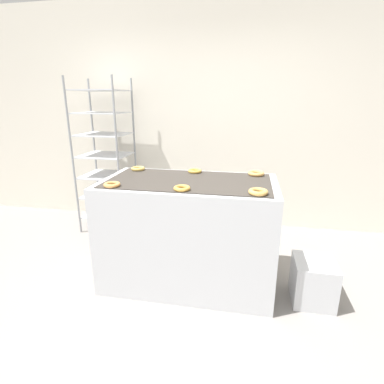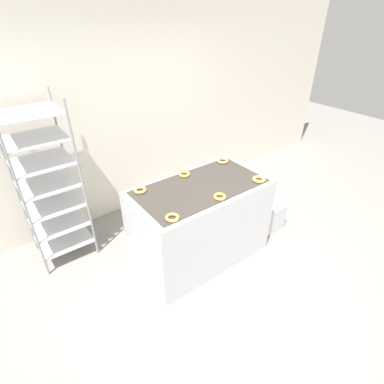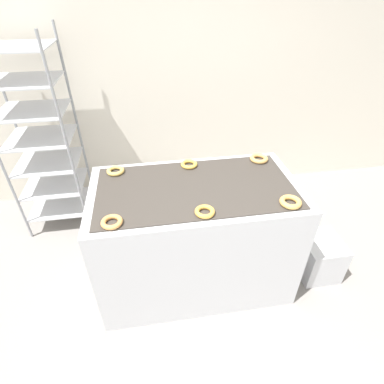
{
  "view_description": "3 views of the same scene",
  "coord_description": "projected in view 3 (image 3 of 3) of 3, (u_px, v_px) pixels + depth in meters",
  "views": [
    {
      "loc": [
        0.49,
        -1.75,
        1.61
      ],
      "look_at": [
        0.0,
        0.81,
        0.81
      ],
      "focal_mm": 28.0,
      "sensor_mm": 36.0,
      "label": 1
    },
    {
      "loc": [
        -1.69,
        -1.45,
        2.56
      ],
      "look_at": [
        0.0,
        0.81,
        0.81
      ],
      "focal_mm": 28.0,
      "sensor_mm": 36.0,
      "label": 2
    },
    {
      "loc": [
        -0.3,
        -1.04,
        2.15
      ],
      "look_at": [
        0.0,
        0.81,
        0.81
      ],
      "focal_mm": 28.0,
      "sensor_mm": 36.0,
      "label": 3
    }
  ],
  "objects": [
    {
      "name": "wall_back",
      "position": [
        171.0,
        69.0,
        3.02
      ],
      "size": [
        8.0,
        0.05,
        2.8
      ],
      "color": "silver",
      "rests_on": "ground_plane"
    },
    {
      "name": "fryer_machine",
      "position": [
        195.0,
        236.0,
        2.38
      ],
      "size": [
        1.49,
        0.81,
        0.96
      ],
      "color": "silver",
      "rests_on": "ground_plane"
    },
    {
      "name": "baking_rack_cart",
      "position": [
        41.0,
        138.0,
        2.76
      ],
      "size": [
        0.6,
        0.56,
        1.87
      ],
      "color": "gray",
      "rests_on": "ground_plane"
    },
    {
      "name": "donut_far_left",
      "position": [
        115.0,
        171.0,
        2.24
      ],
      "size": [
        0.13,
        0.13,
        0.03
      ],
      "primitive_type": "torus",
      "color": "tan",
      "rests_on": "fryer_machine"
    },
    {
      "name": "glaze_bin",
      "position": [
        318.0,
        256.0,
        2.6
      ],
      "size": [
        0.33,
        0.36,
        0.36
      ],
      "color": "silver",
      "rests_on": "ground_plane"
    },
    {
      "name": "ground_plane",
      "position": [
        210.0,
        349.0,
        2.13
      ],
      "size": [
        14.0,
        14.0,
        0.0
      ],
      "primitive_type": "plane",
      "color": "gray"
    },
    {
      "name": "donut_near_left",
      "position": [
        112.0,
        222.0,
        1.77
      ],
      "size": [
        0.13,
        0.13,
        0.03
      ],
      "primitive_type": "torus",
      "color": "#D7924B",
      "rests_on": "fryer_machine"
    },
    {
      "name": "donut_far_right",
      "position": [
        259.0,
        159.0,
        2.39
      ],
      "size": [
        0.14,
        0.14,
        0.03
      ],
      "primitive_type": "torus",
      "color": "tan",
      "rests_on": "fryer_machine"
    },
    {
      "name": "donut_near_center",
      "position": [
        205.0,
        212.0,
        1.85
      ],
      "size": [
        0.13,
        0.13,
        0.03
      ],
      "primitive_type": "torus",
      "color": "gold",
      "rests_on": "fryer_machine"
    },
    {
      "name": "donut_near_right",
      "position": [
        291.0,
        202.0,
        1.93
      ],
      "size": [
        0.14,
        0.14,
        0.03
      ],
      "primitive_type": "torus",
      "color": "tan",
      "rests_on": "fryer_machine"
    },
    {
      "name": "donut_far_center",
      "position": [
        189.0,
        164.0,
        2.32
      ],
      "size": [
        0.13,
        0.13,
        0.03
      ],
      "primitive_type": "torus",
      "color": "gold",
      "rests_on": "fryer_machine"
    }
  ]
}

